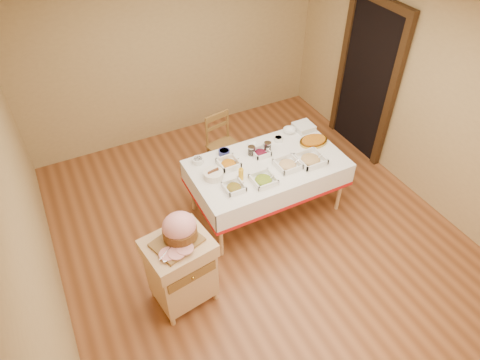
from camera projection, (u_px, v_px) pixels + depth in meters
name	position (u px, v px, depth m)	size (l,w,h in m)	color
room_shell	(259.00, 147.00, 4.37)	(5.00, 5.00, 5.00)	brown
doorway	(367.00, 78.00, 5.85)	(0.09, 1.10, 2.20)	black
dining_table	(267.00, 173.00, 5.14)	(1.82, 1.02, 0.76)	tan
butcher_cart	(181.00, 268.00, 4.22)	(0.68, 0.60, 0.87)	tan
dining_chair	(223.00, 145.00, 5.80)	(0.46, 0.45, 0.89)	brown
ham_on_board	(179.00, 230.00, 3.93)	(0.46, 0.43, 0.30)	brown
serving_dish_a	(234.00, 187.00, 4.67)	(0.22, 0.22, 0.10)	white
serving_dish_b	(263.00, 180.00, 4.76)	(0.26, 0.26, 0.10)	white
serving_dish_c	(288.00, 165.00, 4.96)	(0.27, 0.27, 0.11)	white
serving_dish_d	(311.00, 159.00, 5.02)	(0.30, 0.30, 0.11)	white
serving_dish_e	(229.00, 163.00, 4.97)	(0.24, 0.23, 0.11)	white
serving_dish_f	(261.00, 152.00, 5.14)	(0.21, 0.20, 0.09)	white
small_bowl_left	(198.00, 160.00, 5.02)	(0.13, 0.13, 0.06)	white
small_bowl_mid	(224.00, 152.00, 5.14)	(0.14, 0.14, 0.06)	navy
small_bowl_right	(278.00, 139.00, 5.34)	(0.11, 0.11, 0.06)	white
bowl_white_imported	(254.00, 146.00, 5.25)	(0.14, 0.14, 0.03)	white
bowl_small_imported	(289.00, 131.00, 5.48)	(0.16, 0.16, 0.05)	white
preserve_jar_left	(251.00, 151.00, 5.12)	(0.09, 0.09, 0.12)	silver
preserve_jar_right	(267.00, 147.00, 5.18)	(0.09, 0.09, 0.12)	silver
mustard_bottle	(241.00, 174.00, 4.76)	(0.06, 0.06, 0.18)	gold
bread_basket	(213.00, 174.00, 4.81)	(0.23, 0.23, 0.10)	white
plate_stack	(304.00, 127.00, 5.53)	(0.24, 0.24, 0.07)	white
brass_platter	(314.00, 141.00, 5.32)	(0.38, 0.27, 0.05)	#B79333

